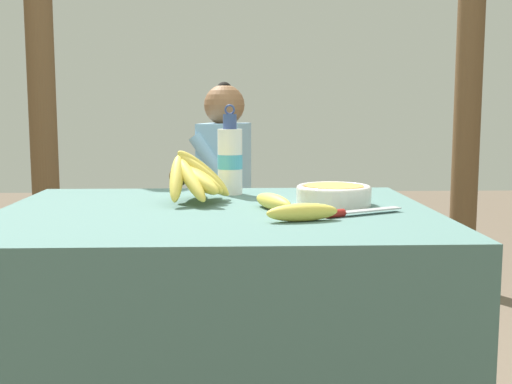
{
  "coord_description": "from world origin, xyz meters",
  "views": [
    {
      "loc": [
        0.04,
        -1.69,
        0.98
      ],
      "look_at": [
        0.11,
        0.05,
        0.76
      ],
      "focal_mm": 45.0,
      "sensor_mm": 36.0,
      "label": 1
    }
  ],
  "objects_px": {
    "loose_banana_side": "(273,202)",
    "support_post_far": "(470,38)",
    "serving_bowl": "(334,194)",
    "banana_bunch_ripe": "(193,176)",
    "knife": "(352,212)",
    "loose_banana_front": "(302,212)",
    "banana_bunch_green": "(350,207)",
    "seated_vendor": "(215,179)",
    "water_bottle": "(230,159)",
    "support_post_near": "(39,36)",
    "wooden_bench": "(260,235)"
  },
  "relations": [
    {
      "from": "serving_bowl",
      "to": "banana_bunch_green",
      "type": "height_order",
      "value": "serving_bowl"
    },
    {
      "from": "support_post_near",
      "to": "serving_bowl",
      "type": "bearing_deg",
      "value": -52.49
    },
    {
      "from": "knife",
      "to": "loose_banana_front",
      "type": "bearing_deg",
      "value": -177.81
    },
    {
      "from": "serving_bowl",
      "to": "loose_banana_side",
      "type": "bearing_deg",
      "value": -153.72
    },
    {
      "from": "banana_bunch_green",
      "to": "seated_vendor",
      "type": "bearing_deg",
      "value": -178.41
    },
    {
      "from": "loose_banana_side",
      "to": "wooden_bench",
      "type": "relative_size",
      "value": 0.12
    },
    {
      "from": "water_bottle",
      "to": "knife",
      "type": "relative_size",
      "value": 1.29
    },
    {
      "from": "water_bottle",
      "to": "support_post_near",
      "type": "relative_size",
      "value": 0.1
    },
    {
      "from": "banana_bunch_green",
      "to": "serving_bowl",
      "type": "bearing_deg",
      "value": -102.52
    },
    {
      "from": "serving_bowl",
      "to": "loose_banana_side",
      "type": "height_order",
      "value": "serving_bowl"
    },
    {
      "from": "seated_vendor",
      "to": "support_post_near",
      "type": "relative_size",
      "value": 0.41
    },
    {
      "from": "loose_banana_front",
      "to": "seated_vendor",
      "type": "bearing_deg",
      "value": 98.85
    },
    {
      "from": "loose_banana_side",
      "to": "support_post_far",
      "type": "distance_m",
      "value": 2.18
    },
    {
      "from": "loose_banana_front",
      "to": "wooden_bench",
      "type": "relative_size",
      "value": 0.12
    },
    {
      "from": "serving_bowl",
      "to": "loose_banana_side",
      "type": "distance_m",
      "value": 0.19
    },
    {
      "from": "loose_banana_side",
      "to": "wooden_bench",
      "type": "xyz_separation_m",
      "value": [
        0.03,
        1.44,
        -0.37
      ]
    },
    {
      "from": "banana_bunch_ripe",
      "to": "knife",
      "type": "distance_m",
      "value": 0.49
    },
    {
      "from": "banana_bunch_green",
      "to": "support_post_near",
      "type": "xyz_separation_m",
      "value": [
        -1.57,
        0.31,
        0.85
      ]
    },
    {
      "from": "loose_banana_front",
      "to": "serving_bowl",
      "type": "bearing_deg",
      "value": 66.11
    },
    {
      "from": "banana_bunch_ripe",
      "to": "support_post_far",
      "type": "relative_size",
      "value": 0.12
    },
    {
      "from": "support_post_near",
      "to": "banana_bunch_ripe",
      "type": "bearing_deg",
      "value": -61.04
    },
    {
      "from": "serving_bowl",
      "to": "knife",
      "type": "xyz_separation_m",
      "value": [
        0.02,
        -0.19,
        -0.02
      ]
    },
    {
      "from": "water_bottle",
      "to": "banana_bunch_green",
      "type": "distance_m",
      "value": 1.29
    },
    {
      "from": "serving_bowl",
      "to": "water_bottle",
      "type": "xyz_separation_m",
      "value": [
        -0.29,
        0.24,
        0.08
      ]
    },
    {
      "from": "support_post_near",
      "to": "water_bottle",
      "type": "bearing_deg",
      "value": -55.2
    },
    {
      "from": "loose_banana_front",
      "to": "support_post_far",
      "type": "bearing_deg",
      "value": 60.24
    },
    {
      "from": "loose_banana_front",
      "to": "loose_banana_side",
      "type": "relative_size",
      "value": 1.0
    },
    {
      "from": "loose_banana_front",
      "to": "banana_bunch_green",
      "type": "bearing_deg",
      "value": 75.54
    },
    {
      "from": "loose_banana_side",
      "to": "support_post_near",
      "type": "xyz_separation_m",
      "value": [
        -1.1,
        1.74,
        0.62
      ]
    },
    {
      "from": "banana_bunch_green",
      "to": "support_post_far",
      "type": "height_order",
      "value": "support_post_far"
    },
    {
      "from": "loose_banana_side",
      "to": "banana_bunch_green",
      "type": "height_order",
      "value": "loose_banana_side"
    },
    {
      "from": "loose_banana_side",
      "to": "support_post_far",
      "type": "bearing_deg",
      "value": 56.46
    },
    {
      "from": "water_bottle",
      "to": "support_post_far",
      "type": "height_order",
      "value": "support_post_far"
    },
    {
      "from": "banana_bunch_green",
      "to": "support_post_far",
      "type": "bearing_deg",
      "value": 24.27
    },
    {
      "from": "seated_vendor",
      "to": "banana_bunch_green",
      "type": "distance_m",
      "value": 0.68
    },
    {
      "from": "knife",
      "to": "seated_vendor",
      "type": "bearing_deg",
      "value": 77.15
    },
    {
      "from": "seated_vendor",
      "to": "support_post_near",
      "type": "distance_m",
      "value": 1.2
    },
    {
      "from": "water_bottle",
      "to": "support_post_far",
      "type": "bearing_deg",
      "value": 48.08
    },
    {
      "from": "seated_vendor",
      "to": "knife",
      "type": "bearing_deg",
      "value": 115.81
    },
    {
      "from": "knife",
      "to": "wooden_bench",
      "type": "bearing_deg",
      "value": 69.07
    },
    {
      "from": "water_bottle",
      "to": "wooden_bench",
      "type": "relative_size",
      "value": 0.19
    },
    {
      "from": "wooden_bench",
      "to": "support_post_far",
      "type": "relative_size",
      "value": 0.55
    },
    {
      "from": "serving_bowl",
      "to": "seated_vendor",
      "type": "xyz_separation_m",
      "value": [
        -0.36,
        1.33,
        -0.1
      ]
    },
    {
      "from": "support_post_near",
      "to": "wooden_bench",
      "type": "bearing_deg",
      "value": -15.08
    },
    {
      "from": "banana_bunch_ripe",
      "to": "seated_vendor",
      "type": "distance_m",
      "value": 1.27
    },
    {
      "from": "wooden_bench",
      "to": "water_bottle",
      "type": "bearing_deg",
      "value": -97.35
    },
    {
      "from": "wooden_bench",
      "to": "loose_banana_front",
      "type": "bearing_deg",
      "value": -88.96
    },
    {
      "from": "support_post_near",
      "to": "loose_banana_front",
      "type": "bearing_deg",
      "value": -58.94
    },
    {
      "from": "knife",
      "to": "banana_bunch_green",
      "type": "height_order",
      "value": "knife"
    },
    {
      "from": "loose_banana_front",
      "to": "support_post_far",
      "type": "height_order",
      "value": "support_post_far"
    }
  ]
}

